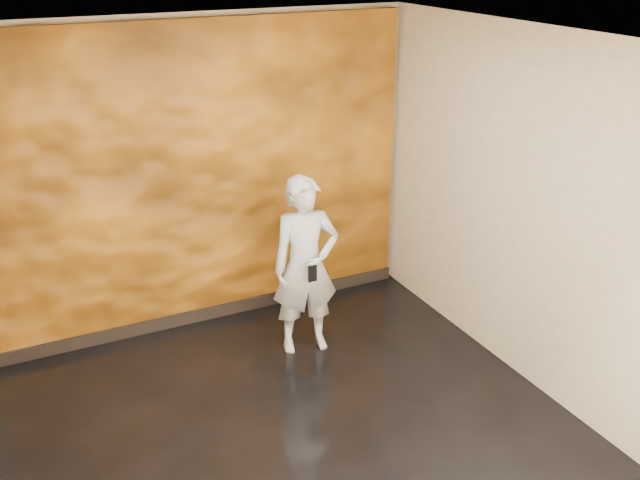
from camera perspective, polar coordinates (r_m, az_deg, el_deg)
The scene contains 5 objects.
room at distance 4.69m, azimuth -2.15°, elevation -1.71°, with size 4.02×4.02×2.81m.
feature_wall at distance 6.42m, azimuth -9.39°, elevation 4.82°, with size 3.90×0.06×2.75m, color orange.
baseboard at distance 6.91m, azimuth -8.57°, elevation -5.71°, with size 3.90×0.04×0.12m, color black.
man at distance 6.05m, azimuth -1.17°, elevation -2.08°, with size 0.58×0.38×1.58m, color #999FA7.
phone at distance 5.85m, azimuth -0.60°, elevation -2.71°, with size 0.08×0.02×0.14m, color black.
Camera 1 is at (-1.72, -3.89, 3.38)m, focal length 40.00 mm.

